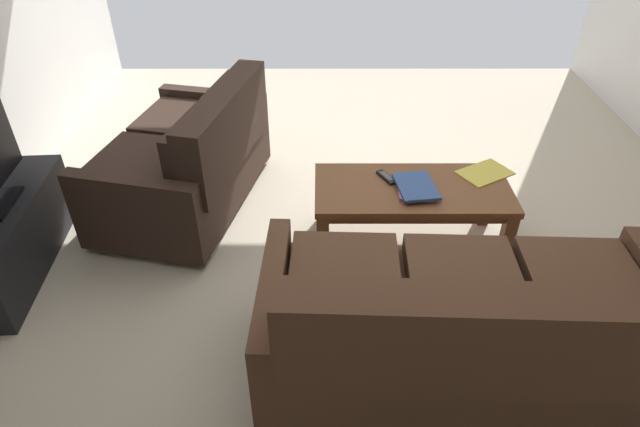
# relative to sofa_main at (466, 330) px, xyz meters

# --- Properties ---
(ground_plane) EXTENTS (5.03, 5.94, 0.01)m
(ground_plane) POSITION_rel_sofa_main_xyz_m (0.36, -1.11, -0.37)
(ground_plane) COLOR beige
(sofa_main) EXTENTS (1.85, 0.93, 0.85)m
(sofa_main) POSITION_rel_sofa_main_xyz_m (0.00, 0.00, 0.00)
(sofa_main) COLOR black
(sofa_main) RESTS_ON ground
(loveseat_near) EXTENTS (1.10, 1.50, 0.86)m
(loveseat_near) POSITION_rel_sofa_main_xyz_m (1.52, -1.50, -0.00)
(loveseat_near) COLOR black
(loveseat_near) RESTS_ON ground
(coffee_table) EXTENTS (1.16, 0.54, 0.44)m
(coffee_table) POSITION_rel_sofa_main_xyz_m (0.10, -1.04, 0.00)
(coffee_table) COLOR brown
(coffee_table) RESTS_ON ground
(tv_stand) EXTENTS (0.44, 1.14, 0.45)m
(tv_stand) POSITION_rel_sofa_main_xyz_m (2.46, -0.83, -0.14)
(tv_stand) COLOR black
(tv_stand) RESTS_ON ground
(book_stack) EXTENTS (0.26, 0.33, 0.04)m
(book_stack) POSITION_rel_sofa_main_xyz_m (0.09, -1.00, 0.10)
(book_stack) COLOR #996699
(book_stack) RESTS_ON coffee_table
(tv_remote) EXTENTS (0.11, 0.16, 0.02)m
(tv_remote) POSITION_rel_sofa_main_xyz_m (0.24, -1.13, 0.08)
(tv_remote) COLOR black
(tv_remote) RESTS_ON coffee_table
(loose_magazine) EXTENTS (0.38, 0.34, 0.01)m
(loose_magazine) POSITION_rel_sofa_main_xyz_m (-0.37, -1.19, 0.08)
(loose_magazine) COLOR #E0CC4C
(loose_magazine) RESTS_ON coffee_table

